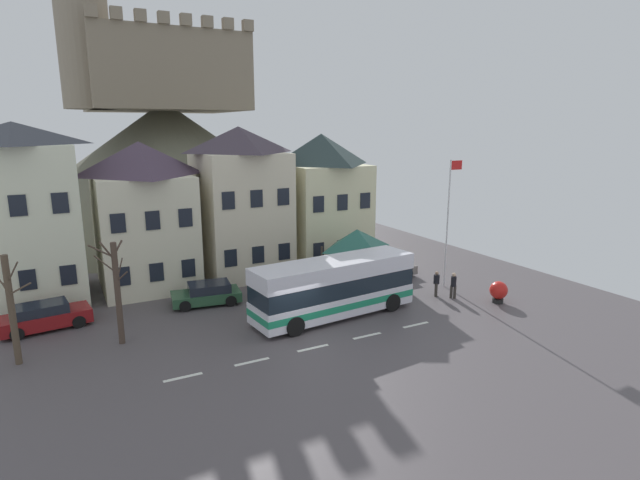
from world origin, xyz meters
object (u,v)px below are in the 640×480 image
Objects in this scene: townhouse_01 at (144,215)px; townhouse_03 at (321,199)px; hilltop_castle at (167,157)px; pedestrian_02 at (453,285)px; parked_car_00 at (384,269)px; bus_shelter at (357,240)px; bare_tree_01 at (117,291)px; parked_car_02 at (45,316)px; bare_tree_00 at (12,309)px; townhouse_00 at (23,215)px; flagpole at (449,215)px; townhouse_02 at (241,202)px; parked_car_01 at (207,294)px; pedestrian_00 at (398,273)px; harbour_buoy at (499,291)px; transit_bus at (334,288)px; pedestrian_01 at (436,283)px; public_bench at (319,273)px.

townhouse_03 reaches higher than townhouse_01.
pedestrian_02 is at bearing -71.84° from hilltop_castle.
parked_car_00 is at bearing -72.63° from townhouse_03.
bare_tree_01 reaches higher than bus_shelter.
hilltop_castle is 27.15m from bus_shelter.
bare_tree_00 is at bearing -112.19° from parked_car_02.
bus_shelter reaches higher than parked_car_02.
parked_car_00 is at bearing 9.70° from bare_tree_01.
townhouse_00 is 6.79m from parked_car_02.
parked_car_02 is at bearing 169.84° from flagpole.
townhouse_02 is 2.20× the size of parked_car_00.
parked_car_00 is 5.53m from pedestrian_02.
pedestrian_00 is (11.63, -2.70, 0.35)m from parked_car_01.
townhouse_01 is 0.26× the size of hilltop_castle.
harbour_buoy is at bearing -36.69° from townhouse_01.
townhouse_02 is 15.05m from pedestrian_02.
transit_bus is at bearing -35.46° from townhouse_00.
townhouse_00 reaches higher than bus_shelter.
bus_shelter is at bearing -47.89° from townhouse_02.
pedestrian_01 reaches higher than parked_car_01.
bus_shelter is 2.33× the size of pedestrian_02.
townhouse_02 is at bearing 33.43° from bare_tree_00.
townhouse_01 reaches higher than flagpole.
parked_car_00 is at bearing -9.40° from parked_car_02.
parked_car_00 is (20.94, -5.77, -4.55)m from townhouse_00.
townhouse_00 is 22.43m from pedestrian_00.
townhouse_01 is 2.25× the size of parked_car_01.
flagpole reaches higher than parked_car_01.
pedestrian_02 is at bearing -49.91° from townhouse_02.
transit_bus is 5.87m from bus_shelter.
bare_tree_00 reaches higher than public_bench.
hilltop_castle is at bearing 89.35° from transit_bus.
townhouse_00 is 6.52× the size of pedestrian_02.
hilltop_castle is at bearing 101.23° from public_bench.
townhouse_03 is at bearing 115.00° from flagpole.
bare_tree_00 is (-9.31, -3.63, 1.90)m from parked_car_01.
harbour_buoy is (11.96, -32.81, -6.32)m from hilltop_castle.
pedestrian_02 reaches higher than harbour_buoy.
pedestrian_00 is at bearing 2.63° from bare_tree_01.
townhouse_00 is at bearing -179.64° from townhouse_01.
townhouse_02 is 20.05m from hilltop_castle.
flagpole is (4.23, -9.07, -0.15)m from townhouse_03.
flagpole is at bearing -37.20° from public_bench.
bare_tree_01 is at bearing -177.37° from pedestrian_00.
hilltop_castle is at bearing 110.02° from harbour_buoy.
townhouse_03 is 1.18× the size of flagpole.
parked_car_01 is at bearing 132.26° from transit_bus.
pedestrian_01 is at bearing 133.07° from harbour_buoy.
public_bench is at bearing 128.11° from bus_shelter.
parked_car_00 is at bearing 113.02° from harbour_buoy.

